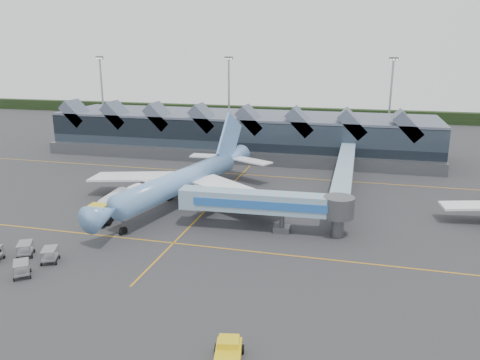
% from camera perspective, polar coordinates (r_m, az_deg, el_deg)
% --- Properties ---
extents(ground, '(260.00, 260.00, 0.00)m').
position_cam_1_polar(ground, '(68.99, -5.59, -5.12)').
color(ground, '#2C2C2F').
rests_on(ground, ground).
extents(taxi_stripes, '(120.00, 60.00, 0.01)m').
position_cam_1_polar(taxi_stripes, '(77.90, -3.09, -2.61)').
color(taxi_stripes, '#C18116').
rests_on(taxi_stripes, ground).
extents(tree_line_far, '(260.00, 4.00, 4.00)m').
position_cam_1_polar(tree_line_far, '(173.43, 6.95, 8.10)').
color(tree_line_far, black).
rests_on(tree_line_far, ground).
extents(terminal, '(90.00, 22.25, 12.52)m').
position_cam_1_polar(terminal, '(113.01, 0.11, 5.70)').
color(terminal, black).
rests_on(terminal, ground).
extents(light_masts, '(132.40, 42.56, 22.45)m').
position_cam_1_polar(light_masts, '(123.88, 13.89, 9.68)').
color(light_masts, '#9C9FA5').
rests_on(light_masts, ground).
extents(main_airliner, '(35.55, 41.54, 13.45)m').
position_cam_1_polar(main_airliner, '(76.58, -6.71, 0.07)').
color(main_airliner, '#6DA2DE').
rests_on(main_airliner, ground).
extents(jet_bridge, '(23.97, 4.61, 5.65)m').
position_cam_1_polar(jet_bridge, '(64.09, 4.29, -2.97)').
color(jet_bridge, '#76A6C5').
rests_on(jet_bridge, ground).
extents(fuel_truck, '(3.49, 10.45, 3.48)m').
position_cam_1_polar(fuel_truck, '(72.90, -15.48, -2.85)').
color(fuel_truck, black).
rests_on(fuel_truck, ground).
extents(pushback_tug, '(2.98, 4.10, 1.69)m').
position_cam_1_polar(pushback_tug, '(40.18, -1.43, -20.31)').
color(pushback_tug, gold).
rests_on(pushback_tug, ground).
extents(baggage_carts, '(10.65, 7.60, 1.72)m').
position_cam_1_polar(baggage_carts, '(61.91, -25.67, -8.19)').
color(baggage_carts, gray).
rests_on(baggage_carts, ground).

